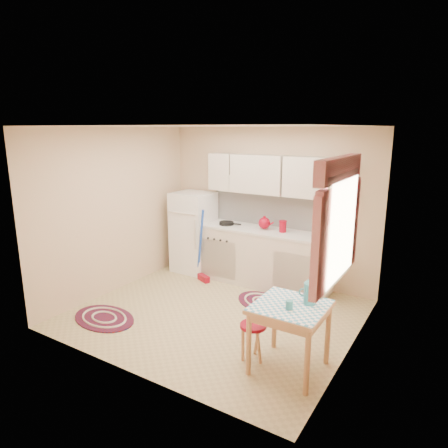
{
  "coord_description": "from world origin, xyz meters",
  "views": [
    {
      "loc": [
        2.75,
        -4.21,
        2.48
      ],
      "look_at": [
        -0.02,
        0.25,
        1.21
      ],
      "focal_mm": 32.0,
      "sensor_mm": 36.0,
      "label": 1
    }
  ],
  "objects": [
    {
      "name": "room_shell",
      "position": [
        0.16,
        0.24,
        1.6
      ],
      "size": [
        3.64,
        3.6,
        2.52
      ],
      "color": "tan",
      "rests_on": "ground"
    },
    {
      "name": "coffee_pot",
      "position": [
        1.5,
        -0.55,
        0.88
      ],
      "size": [
        0.19,
        0.17,
        0.31
      ],
      "primitive_type": null,
      "rotation": [
        0.0,
        0.0,
        0.26
      ],
      "color": "teal",
      "rests_on": "table"
    },
    {
      "name": "red_kettle",
      "position": [
        0.07,
        1.3,
        1.02
      ],
      "size": [
        0.22,
        0.21,
        0.21
      ],
      "primitive_type": null,
      "rotation": [
        0.0,
        0.0,
        0.1
      ],
      "color": "maroon",
      "rests_on": "countertop"
    },
    {
      "name": "broom",
      "position": [
        -0.82,
        0.9,
        0.6
      ],
      "size": [
        0.3,
        0.23,
        1.2
      ],
      "primitive_type": null,
      "rotation": [
        0.0,
        0.0,
        -0.43
      ],
      "color": "blue",
      "rests_on": "ground"
    },
    {
      "name": "rug_left",
      "position": [
        -1.18,
        -0.91,
        0.01
      ],
      "size": [
        1.05,
        0.78,
        0.02
      ],
      "primitive_type": null,
      "rotation": [
        0.0,
        0.0,
        -0.15
      ],
      "color": "maroon",
      "rests_on": "ground"
    },
    {
      "name": "rug_center",
      "position": [
        0.4,
        0.64,
        0.01
      ],
      "size": [
        1.06,
        0.91,
        0.02
      ],
      "primitive_type": null,
      "rotation": [
        0.0,
        0.0,
        -0.41
      ],
      "color": "maroon",
      "rests_on": "ground"
    },
    {
      "name": "red_canister",
      "position": [
        0.39,
        1.3,
        1.0
      ],
      "size": [
        0.14,
        0.14,
        0.16
      ],
      "primitive_type": "cylinder",
      "rotation": [
        0.0,
        0.0,
        0.43
      ],
      "color": "maroon",
      "rests_on": "countertop"
    },
    {
      "name": "countertop",
      "position": [
        0.02,
        1.3,
        0.9
      ],
      "size": [
        2.27,
        0.62,
        0.04
      ],
      "primitive_type": "cube",
      "color": "silver",
      "rests_on": "base_cabinets"
    },
    {
      "name": "frying_pan",
      "position": [
        -0.59,
        1.25,
        0.94
      ],
      "size": [
        0.27,
        0.27,
        0.05
      ],
      "primitive_type": "cylinder",
      "rotation": [
        0.0,
        0.0,
        0.12
      ],
      "color": "black",
      "rests_on": "countertop"
    },
    {
      "name": "fridge",
      "position": [
        -1.27,
        1.25,
        0.7
      ],
      "size": [
        0.65,
        0.6,
        1.4
      ],
      "primitive_type": "cube",
      "color": "white",
      "rests_on": "ground"
    },
    {
      "name": "mug",
      "position": [
        1.38,
        -0.77,
        0.77
      ],
      "size": [
        0.08,
        0.08,
        0.1
      ],
      "primitive_type": "cylinder",
      "rotation": [
        0.0,
        0.0,
        -0.11
      ],
      "color": "teal",
      "rests_on": "table"
    },
    {
      "name": "table",
      "position": [
        1.35,
        -0.67,
        0.36
      ],
      "size": [
        0.72,
        0.72,
        0.72
      ],
      "primitive_type": "cube",
      "color": "tan",
      "rests_on": "ground"
    },
    {
      "name": "stool",
      "position": [
        0.95,
        -0.71,
        0.21
      ],
      "size": [
        0.3,
        0.3,
        0.42
      ],
      "primitive_type": "cylinder",
      "rotation": [
        0.0,
        0.0,
        0.04
      ],
      "color": "maroon",
      "rests_on": "ground"
    },
    {
      "name": "base_cabinets",
      "position": [
        0.02,
        1.3,
        0.44
      ],
      "size": [
        2.25,
        0.6,
        0.88
      ],
      "primitive_type": "cube",
      "color": "beige",
      "rests_on": "ground"
    }
  ]
}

